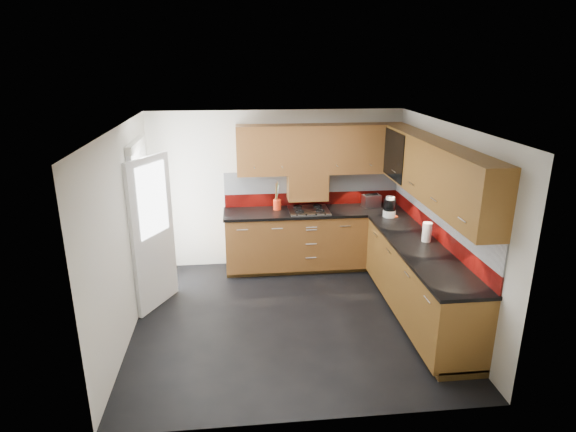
{
  "coord_description": "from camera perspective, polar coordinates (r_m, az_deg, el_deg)",
  "views": [
    {
      "loc": [
        -0.59,
        -5.31,
        3.13
      ],
      "look_at": [
        0.05,
        0.65,
        1.15
      ],
      "focal_mm": 30.0,
      "sensor_mm": 36.0,
      "label": 1
    }
  ],
  "objects": [
    {
      "name": "base_cabinets",
      "position": [
        6.8,
        8.52,
        -5.2
      ],
      "size": [
        2.7,
        3.2,
        0.95
      ],
      "color": "brown",
      "rests_on": "room"
    },
    {
      "name": "room",
      "position": [
        5.58,
        0.21,
        1.35
      ],
      "size": [
        4.0,
        3.8,
        2.64
      ],
      "color": "black"
    },
    {
      "name": "orange_cloth",
      "position": [
        7.09,
        12.12,
        -0.01
      ],
      "size": [
        0.17,
        0.16,
        0.02
      ],
      "primitive_type": "cube",
      "rotation": [
        0.0,
        0.0,
        0.17
      ],
      "color": "#D24417",
      "rests_on": "countertop"
    },
    {
      "name": "extractor_hood",
      "position": [
        7.26,
        2.32,
        3.55
      ],
      "size": [
        0.6,
        0.33,
        0.4
      ],
      "primitive_type": "cube",
      "color": "brown",
      "rests_on": "room"
    },
    {
      "name": "glass_cabinet",
      "position": [
        6.89,
        13.59,
        7.25
      ],
      "size": [
        0.32,
        0.8,
        0.66
      ],
      "color": "black",
      "rests_on": "room"
    },
    {
      "name": "food_processor",
      "position": [
        7.04,
        11.94,
        0.98
      ],
      "size": [
        0.18,
        0.18,
        0.3
      ],
      "color": "white",
      "rests_on": "countertop"
    },
    {
      "name": "gas_hob",
      "position": [
        7.19,
        2.48,
        0.71
      ],
      "size": [
        0.6,
        0.52,
        0.05
      ],
      "color": "silver",
      "rests_on": "countertop"
    },
    {
      "name": "utensil_pot",
      "position": [
        7.24,
        -1.31,
        1.52
      ],
      "size": [
        0.12,
        0.12,
        0.43
      ],
      "color": "red",
      "rests_on": "countertop"
    },
    {
      "name": "paper_towel",
      "position": [
        6.22,
        16.14,
        -1.84
      ],
      "size": [
        0.15,
        0.15,
        0.24
      ],
      "primitive_type": "cylinder",
      "rotation": [
        0.0,
        0.0,
        0.43
      ],
      "color": "white",
      "rests_on": "countertop"
    },
    {
      "name": "countertop",
      "position": [
        6.61,
        8.64,
        -1.42
      ],
      "size": [
        2.72,
        3.22,
        0.04
      ],
      "color": "black",
      "rests_on": "base_cabinets"
    },
    {
      "name": "upper_cabinets",
      "position": [
        6.48,
        10.37,
        6.54
      ],
      "size": [
        2.5,
        3.2,
        0.72
      ],
      "color": "brown",
      "rests_on": "room"
    },
    {
      "name": "toaster",
      "position": [
        7.49,
        9.85,
        1.79
      ],
      "size": [
        0.29,
        0.21,
        0.19
      ],
      "color": "silver",
      "rests_on": "countertop"
    },
    {
      "name": "backsplash",
      "position": [
        6.78,
        10.11,
        1.6
      ],
      "size": [
        2.7,
        3.2,
        0.54
      ],
      "color": "maroon",
      "rests_on": "countertop"
    },
    {
      "name": "back_door",
      "position": [
        6.52,
        -16.32,
        -1.21
      ],
      "size": [
        0.42,
        1.19,
        2.04
      ],
      "color": "white",
      "rests_on": "room"
    }
  ]
}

